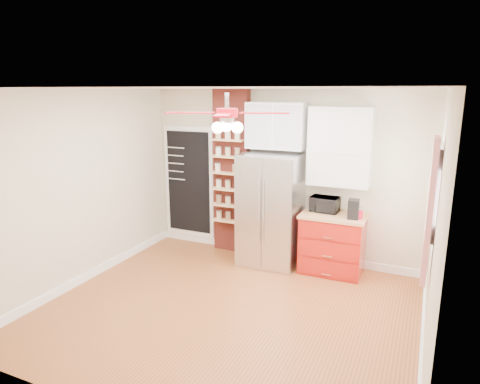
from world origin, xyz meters
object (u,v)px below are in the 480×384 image
at_px(red_cabinet, 332,243).
at_px(canister_left, 359,214).
at_px(coffee_maker, 354,209).
at_px(ceiling_fan, 227,113).
at_px(fridge, 271,210).
at_px(toaster_oven, 325,204).
at_px(pantry_jar_oats, 218,167).

distance_m(red_cabinet, canister_left, 0.64).
bearing_deg(red_cabinet, coffee_maker, -16.23).
xyz_separation_m(ceiling_fan, coffee_maker, (1.21, 1.60, -1.39)).
bearing_deg(fridge, canister_left, -0.64).
height_order(red_cabinet, toaster_oven, toaster_oven).
relative_size(red_cabinet, ceiling_fan, 0.67).
relative_size(toaster_oven, canister_left, 2.98).
distance_m(coffee_maker, pantry_jar_oats, 2.30).
relative_size(red_cabinet, coffee_maker, 3.43).
bearing_deg(red_cabinet, fridge, -177.05).
distance_m(coffee_maker, canister_left, 0.11).
xyz_separation_m(fridge, pantry_jar_oats, (-1.00, 0.18, 0.56)).
bearing_deg(fridge, red_cabinet, 2.95).
bearing_deg(pantry_jar_oats, fridge, -10.02).
relative_size(fridge, red_cabinet, 1.86).
distance_m(fridge, red_cabinet, 1.06).
relative_size(fridge, toaster_oven, 4.26).
bearing_deg(toaster_oven, fridge, -165.76).
distance_m(red_cabinet, toaster_oven, 0.59).
xyz_separation_m(coffee_maker, canister_left, (0.08, 0.02, -0.07)).
bearing_deg(fridge, toaster_oven, 9.89).
bearing_deg(canister_left, toaster_oven, 163.75).
bearing_deg(canister_left, red_cabinet, 170.02).
distance_m(red_cabinet, ceiling_fan, 2.75).
bearing_deg(coffee_maker, ceiling_fan, -132.23).
relative_size(ceiling_fan, toaster_oven, 3.41).
relative_size(ceiling_fan, coffee_maker, 5.12).
bearing_deg(ceiling_fan, toaster_oven, 66.87).
xyz_separation_m(fridge, red_cabinet, (0.97, 0.05, -0.42)).
bearing_deg(ceiling_fan, pantry_jar_oats, 120.16).
bearing_deg(coffee_maker, red_cabinet, 158.72).
bearing_deg(toaster_oven, canister_left, -11.90).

